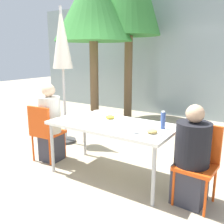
% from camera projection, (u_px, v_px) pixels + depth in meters
% --- Properties ---
extents(ground_plane, '(24.00, 24.00, 0.00)m').
position_uv_depth(ground_plane, '(112.00, 175.00, 3.41)').
color(ground_plane, tan).
extents(building_facade, '(10.00, 0.20, 3.00)m').
position_uv_depth(building_facade, '(195.00, 59.00, 6.19)').
color(building_facade, '#89999E').
rests_on(building_facade, ground).
extents(dining_table, '(1.63, 0.83, 0.74)m').
position_uv_depth(dining_table, '(112.00, 127.00, 3.26)').
color(dining_table, white).
rests_on(dining_table, ground).
extents(chair_left, '(0.43, 0.43, 0.87)m').
position_uv_depth(chair_left, '(44.00, 129.00, 3.75)').
color(chair_left, '#E54C14').
rests_on(chair_left, ground).
extents(person_left, '(0.32, 0.32, 1.19)m').
position_uv_depth(person_left, '(50.00, 125.00, 3.78)').
color(person_left, '#383842').
rests_on(person_left, ground).
extents(chair_right, '(0.42, 0.42, 0.87)m').
position_uv_depth(chair_right, '(199.00, 158.00, 2.72)').
color(chair_right, '#E54C14').
rests_on(chair_right, ground).
extents(person_right, '(0.37, 0.37, 1.11)m').
position_uv_depth(person_right, '(192.00, 159.00, 2.68)').
color(person_right, '#383842').
rests_on(person_right, ground).
extents(closed_umbrella, '(0.36, 0.36, 2.40)m').
position_uv_depth(closed_umbrella, '(62.00, 45.00, 4.29)').
color(closed_umbrella, '#333333').
rests_on(closed_umbrella, ground).
extents(plate_0, '(0.22, 0.22, 0.06)m').
position_uv_depth(plate_0, '(152.00, 132.00, 2.79)').
color(plate_0, white).
rests_on(plate_0, dining_table).
extents(plate_1, '(0.23, 0.23, 0.06)m').
position_uv_depth(plate_1, '(110.00, 118.00, 3.41)').
color(plate_1, white).
rests_on(plate_1, dining_table).
extents(bottle, '(0.06, 0.06, 0.22)m').
position_uv_depth(bottle, '(163.00, 120.00, 2.98)').
color(bottle, '#334C8E').
rests_on(bottle, dining_table).
extents(drinking_cup, '(0.07, 0.07, 0.10)m').
position_uv_depth(drinking_cup, '(134.00, 129.00, 2.84)').
color(drinking_cup, white).
rests_on(drinking_cup, dining_table).
extents(salad_bowl, '(0.16, 0.16, 0.06)m').
position_uv_depth(salad_bowl, '(99.00, 113.00, 3.68)').
color(salad_bowl, white).
rests_on(salad_bowl, dining_table).
extents(tree_behind_right, '(1.78, 1.78, 3.49)m').
position_uv_depth(tree_behind_right, '(93.00, 5.00, 5.51)').
color(tree_behind_right, brown).
rests_on(tree_behind_right, ground).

